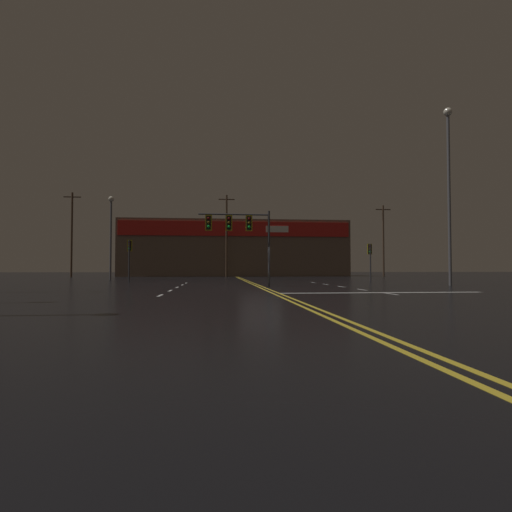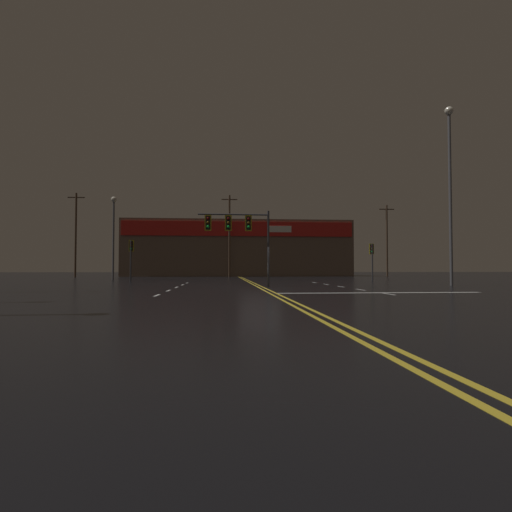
{
  "view_description": "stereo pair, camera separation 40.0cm",
  "coord_description": "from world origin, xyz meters",
  "views": [
    {
      "loc": [
        -2.7,
        -24.36,
        1.14
      ],
      "look_at": [
        0.0,
        3.04,
        2.0
      ],
      "focal_mm": 28.0,
      "sensor_mm": 36.0,
      "label": 1
    },
    {
      "loc": [
        -2.3,
        -24.4,
        1.14
      ],
      "look_at": [
        0.0,
        3.04,
        2.0
      ],
      "focal_mm": 28.0,
      "sensor_mm": 36.0,
      "label": 2
    }
  ],
  "objects": [
    {
      "name": "streetlight_median_approach",
      "position": [
        -13.56,
        17.78,
        5.55
      ],
      "size": [
        0.56,
        0.56,
        8.58
      ],
      "color": "#59595E",
      "rests_on": "ground"
    },
    {
      "name": "traffic_signal_median",
      "position": [
        -1.4,
        0.53,
        3.71
      ],
      "size": [
        4.48,
        0.36,
        4.78
      ],
      "color": "#38383D",
      "rests_on": "ground"
    },
    {
      "name": "building_backdrop",
      "position": [
        0.0,
        36.19,
        4.06
      ],
      "size": [
        32.85,
        10.23,
        8.1
      ],
      "color": "brown",
      "rests_on": "ground"
    },
    {
      "name": "traffic_signal_corner_northwest",
      "position": [
        -10.15,
        10.62,
        2.64
      ],
      "size": [
        0.42,
        0.36,
        3.59
      ],
      "color": "#38383D",
      "rests_on": "ground"
    },
    {
      "name": "utility_pole_row",
      "position": [
        -1.42,
        30.44,
        5.65
      ],
      "size": [
        45.04,
        0.26,
        11.25
      ],
      "color": "#4C3828",
      "rests_on": "ground"
    },
    {
      "name": "streetlight_near_left",
      "position": [
        12.88,
        0.95,
        7.44
      ],
      "size": [
        0.56,
        0.56,
        12.04
      ],
      "color": "#59595E",
      "rests_on": "ground"
    },
    {
      "name": "traffic_signal_corner_northeast",
      "position": [
        11.47,
        11.43,
        2.53
      ],
      "size": [
        0.42,
        0.36,
        3.44
      ],
      "color": "#38383D",
      "rests_on": "ground"
    },
    {
      "name": "road_markings",
      "position": [
        0.99,
        -1.22,
        0.0
      ],
      "size": [
        15.07,
        60.0,
        0.01
      ],
      "color": "gold",
      "rests_on": "ground"
    },
    {
      "name": "ground_plane",
      "position": [
        0.0,
        0.0,
        0.0
      ],
      "size": [
        200.0,
        200.0,
        0.0
      ],
      "primitive_type": "plane",
      "color": "black"
    }
  ]
}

